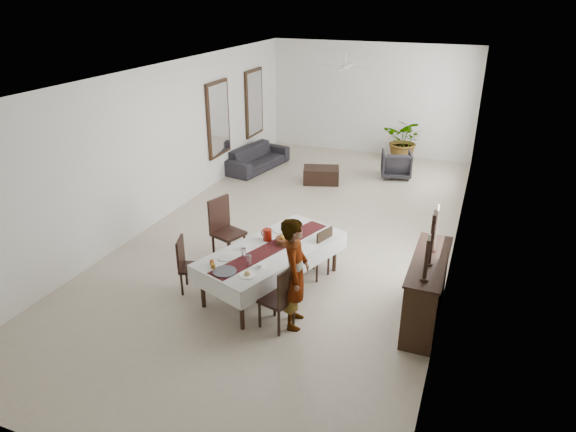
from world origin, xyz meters
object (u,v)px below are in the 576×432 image
Objects in this scene: red_pitcher at (267,235)px; sideboard_body at (426,291)px; woman at (295,273)px; dining_table_top at (272,250)px; sofa at (257,158)px.

sideboard_body is (2.63, -0.24, -0.34)m from red_pitcher.
red_pitcher is at bearing 26.78° from woman.
dining_table_top is 2.46m from sideboard_body.
dining_table_top is 0.32m from red_pitcher.
sofa is at bearing 116.30° from red_pitcher.
woman is 1.02× the size of sideboard_body.
dining_table_top is 12.00× the size of red_pitcher.
red_pitcher is 0.12× the size of sideboard_body.
woman is 1.96m from sideboard_body.
sideboard_body is at bearing -125.60° from sofa.
dining_table_top is 6.24m from sofa.
sideboard_body is (2.45, -0.02, -0.21)m from dining_table_top.
sideboard_body is at bearing -5.28° from red_pitcher.
red_pitcher is 2.67m from sideboard_body.
red_pitcher is at bearing -142.69° from sofa.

